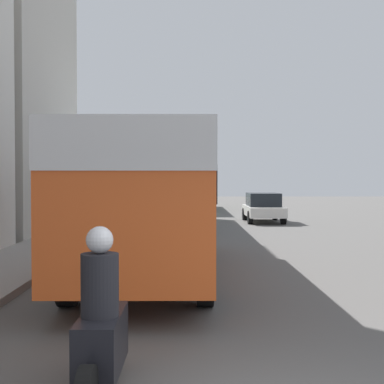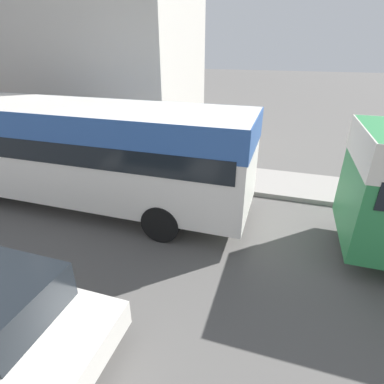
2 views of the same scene
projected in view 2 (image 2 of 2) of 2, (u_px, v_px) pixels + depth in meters
The scene contains 2 objects.
building_far_terrace at pixel (103, 24), 14.46m from camera, with size 6.37×8.48×10.88m.
bus_following at pixel (70, 142), 8.79m from camera, with size 2.62×10.75×3.06m.
Camera 2 is at (5.14, 26.67, 4.55)m, focal length 28.00 mm.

